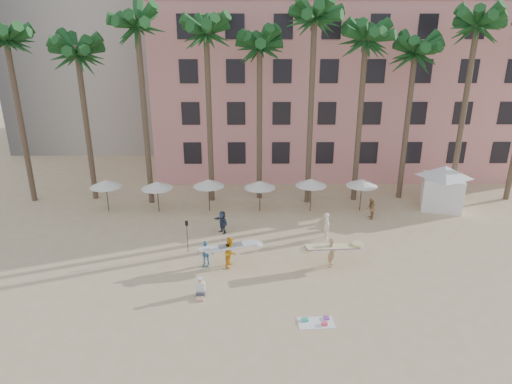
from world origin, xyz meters
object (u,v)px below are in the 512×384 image
object	(u,v)px
cabana	(443,183)
carrier_yellow	(332,251)
carrier_white	(231,251)
pink_hotel	(337,87)

from	to	relation	value
cabana	carrier_yellow	distance (m)	14.13
cabana	carrier_white	xyz separation A→B (m)	(-16.55, -9.48, -1.05)
pink_hotel	carrier_white	distance (m)	25.35
cabana	pink_hotel	bearing A→B (deg)	117.46
pink_hotel	cabana	xyz separation A→B (m)	(6.65, -12.80, -5.93)
carrier_white	cabana	bearing A→B (deg)	29.80
carrier_white	pink_hotel	bearing A→B (deg)	66.04
carrier_white	carrier_yellow	bearing A→B (deg)	-0.47
pink_hotel	cabana	distance (m)	15.60
pink_hotel	cabana	size ratio (longest dim) A/B	6.22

